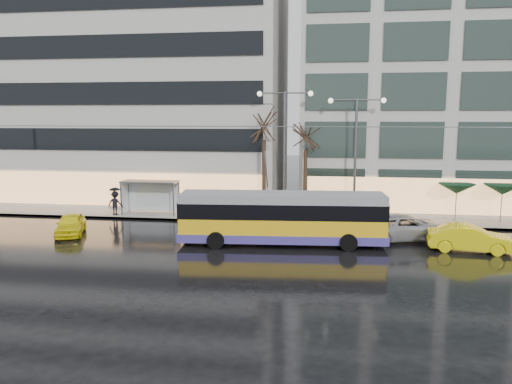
% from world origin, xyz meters
% --- Properties ---
extents(ground, '(140.00, 140.00, 0.00)m').
position_xyz_m(ground, '(0.00, 0.00, 0.00)').
color(ground, black).
rests_on(ground, ground).
extents(sidewalk, '(80.00, 10.00, 0.15)m').
position_xyz_m(sidewalk, '(2.00, 14.00, 0.07)').
color(sidewalk, gray).
rests_on(sidewalk, ground).
extents(kerb, '(80.00, 0.10, 0.15)m').
position_xyz_m(kerb, '(2.00, 9.05, 0.07)').
color(kerb, slate).
rests_on(kerb, ground).
extents(building_left, '(34.00, 14.00, 22.00)m').
position_xyz_m(building_left, '(-16.00, 19.00, 11.15)').
color(building_left, '#B7B5AF').
rests_on(building_left, sidewalk).
extents(building_right, '(32.00, 14.00, 25.00)m').
position_xyz_m(building_right, '(19.00, 19.00, 12.65)').
color(building_right, '#B7B5AF').
rests_on(building_right, sidewalk).
extents(trolleybus, '(12.00, 4.87, 5.50)m').
position_xyz_m(trolleybus, '(2.51, 3.51, 1.49)').
color(trolleybus, yellow).
rests_on(trolleybus, ground).
extents(catenary, '(42.24, 5.12, 7.00)m').
position_xyz_m(catenary, '(1.00, 7.94, 4.25)').
color(catenary, '#595B60').
rests_on(catenary, ground).
extents(bus_shelter, '(4.20, 1.60, 2.51)m').
position_xyz_m(bus_shelter, '(-8.38, 10.69, 1.96)').
color(bus_shelter, '#595B60').
rests_on(bus_shelter, sidewalk).
extents(street_lamp_near, '(3.96, 0.36, 9.03)m').
position_xyz_m(street_lamp_near, '(2.00, 10.80, 5.99)').
color(street_lamp_near, '#595B60').
rests_on(street_lamp_near, sidewalk).
extents(street_lamp_far, '(3.96, 0.36, 8.53)m').
position_xyz_m(street_lamp_far, '(7.00, 10.80, 5.71)').
color(street_lamp_far, '#595B60').
rests_on(street_lamp_far, sidewalk).
extents(tree_a, '(3.20, 3.20, 8.40)m').
position_xyz_m(tree_a, '(0.50, 11.00, 7.09)').
color(tree_a, black).
rests_on(tree_a, sidewalk).
extents(tree_b, '(3.20, 3.20, 7.70)m').
position_xyz_m(tree_b, '(3.50, 11.20, 6.40)').
color(tree_b, black).
rests_on(tree_b, sidewalk).
extents(parasol_a, '(2.50, 2.50, 2.65)m').
position_xyz_m(parasol_a, '(14.00, 11.00, 2.45)').
color(parasol_a, '#595B60').
rests_on(parasol_a, sidewalk).
extents(parasol_b, '(2.50, 2.50, 2.65)m').
position_xyz_m(parasol_b, '(17.00, 11.00, 2.45)').
color(parasol_b, '#595B60').
rests_on(parasol_b, sidewalk).
extents(taxi_a, '(2.84, 4.23, 1.34)m').
position_xyz_m(taxi_a, '(-10.94, 4.02, 0.67)').
color(taxi_a, yellow).
rests_on(taxi_a, ground).
extents(taxi_b, '(4.67, 2.15, 1.48)m').
position_xyz_m(taxi_b, '(12.98, 3.45, 0.74)').
color(taxi_b, '#FFEA0D').
rests_on(taxi_b, ground).
extents(sedan_silver, '(6.11, 3.99, 1.56)m').
position_xyz_m(sedan_silver, '(9.88, 5.68, 0.78)').
color(sedan_silver, '#A8A7AC').
rests_on(sedan_silver, ground).
extents(pedestrian_a, '(1.19, 1.21, 2.19)m').
position_xyz_m(pedestrian_a, '(-5.22, 9.94, 1.58)').
color(pedestrian_a, black).
rests_on(pedestrian_a, sidewalk).
extents(pedestrian_b, '(0.78, 0.62, 1.55)m').
position_xyz_m(pedestrian_b, '(-6.09, 12.10, 0.92)').
color(pedestrian_b, black).
rests_on(pedestrian_b, sidewalk).
extents(pedestrian_c, '(1.21, 0.87, 2.11)m').
position_xyz_m(pedestrian_c, '(-10.44, 9.71, 1.27)').
color(pedestrian_c, black).
rests_on(pedestrian_c, sidewalk).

